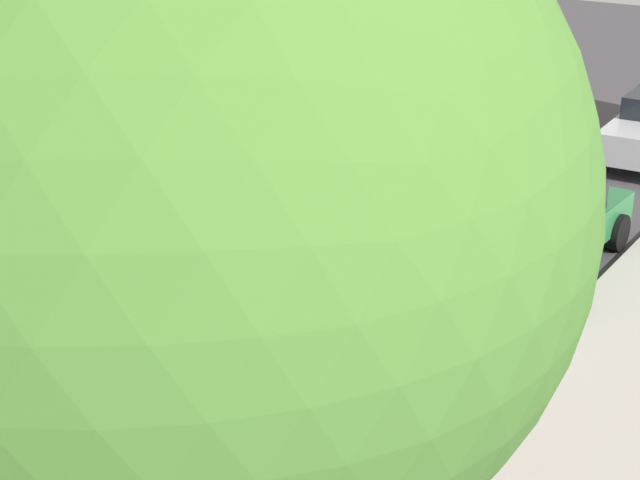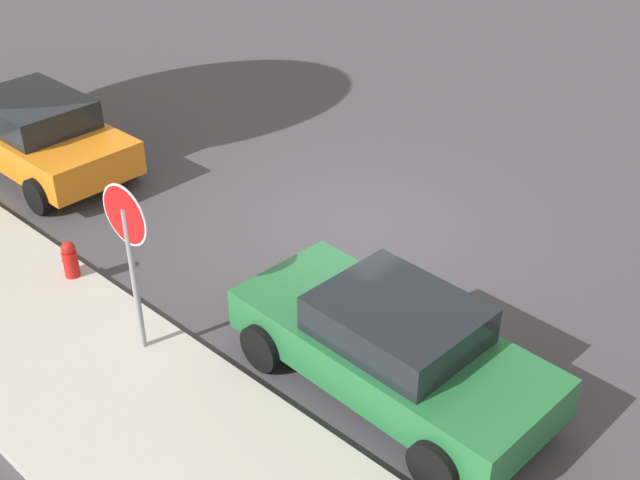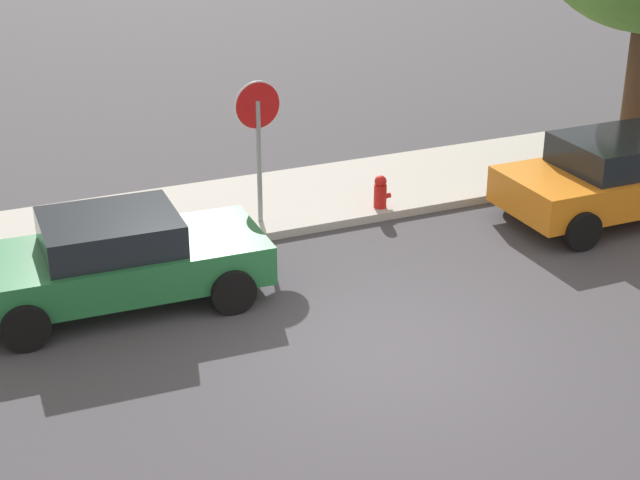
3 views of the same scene
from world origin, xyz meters
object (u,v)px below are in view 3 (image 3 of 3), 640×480
parked_car_orange (617,176)px  fire_hydrant (380,195)px  parked_car_green (117,259)px  stop_sign (258,129)px

parked_car_orange → fire_hydrant: bearing=155.3°
parked_car_green → parked_car_orange: bearing=-1.5°
parked_car_orange → fire_hydrant: (-3.62, 1.67, -0.38)m
parked_car_orange → fire_hydrant: 4.00m
parked_car_green → fire_hydrant: bearing=16.7°
stop_sign → parked_car_orange: 6.10m
parked_car_green → fire_hydrant: (4.84, 1.45, -0.33)m
parked_car_orange → fire_hydrant: size_ratio=5.52×
stop_sign → parked_car_green: size_ratio=0.61×
stop_sign → parked_car_green: 3.40m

